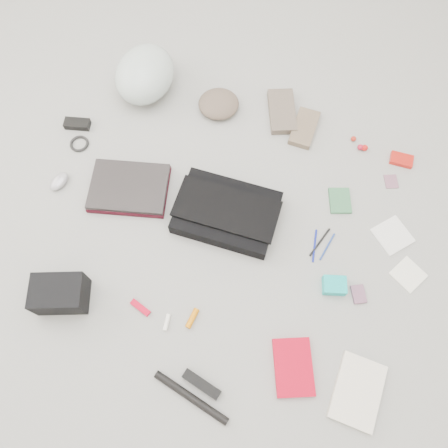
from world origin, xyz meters
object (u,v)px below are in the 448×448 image
(book_red, at_px, (293,367))
(accordion_wallet, at_px, (334,285))
(camera_bag, at_px, (60,294))
(messenger_bag, at_px, (227,213))
(bike_helmet, at_px, (145,74))
(laptop, at_px, (129,187))

(book_red, xyz_separation_m, accordion_wallet, (0.08, 0.33, 0.01))
(camera_bag, height_order, book_red, camera_bag)
(camera_bag, xyz_separation_m, accordion_wallet, (0.96, 0.33, -0.04))
(messenger_bag, xyz_separation_m, book_red, (0.40, -0.50, -0.02))
(camera_bag, xyz_separation_m, book_red, (0.88, 0.00, -0.05))
(bike_helmet, distance_m, accordion_wallet, 1.22)
(accordion_wallet, bearing_deg, laptop, 155.93)
(laptop, xyz_separation_m, accordion_wallet, (0.89, -0.16, -0.01))
(messenger_bag, distance_m, camera_bag, 0.70)
(bike_helmet, distance_m, book_red, 1.38)
(bike_helmet, height_order, accordion_wallet, bike_helmet)
(camera_bag, bearing_deg, bike_helmet, 74.74)
(bike_helmet, distance_m, camera_bag, 1.02)
(messenger_bag, height_order, book_red, messenger_bag)
(laptop, relative_size, accordion_wallet, 3.68)
(laptop, height_order, accordion_wallet, same)
(messenger_bag, distance_m, accordion_wallet, 0.50)
(camera_bag, distance_m, book_red, 0.88)
(camera_bag, bearing_deg, book_red, -17.88)
(messenger_bag, bearing_deg, book_red, -50.99)
(laptop, bearing_deg, book_red, -42.99)
(bike_helmet, xyz_separation_m, book_red, (0.93, -1.01, -0.08))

